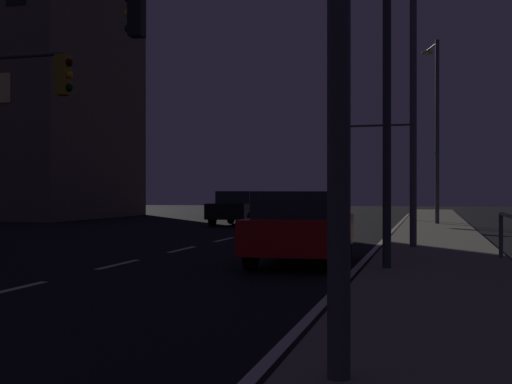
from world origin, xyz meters
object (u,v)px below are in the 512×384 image
street_lamp_across_street (435,115)px  street_lamp_corner (426,59)px  car (301,226)px  traffic_light_near_left (375,149)px  car_oncoming (239,207)px  traffic_light_far_right (270,52)px

street_lamp_across_street → street_lamp_corner: bearing=-91.4°
car → traffic_light_near_left: (0.04, 20.50, 2.83)m
traffic_light_near_left → street_lamp_corner: street_lamp_corner is taller
traffic_light_near_left → street_lamp_corner: size_ratio=0.62×
car_oncoming → traffic_light_near_left: size_ratio=0.90×
car_oncoming → traffic_light_far_right: size_ratio=0.77×
car_oncoming → traffic_light_far_right: traffic_light_far_right is taller
car_oncoming → street_lamp_across_street: size_ratio=0.55×
traffic_light_near_left → car_oncoming: bearing=-148.2°
car → street_lamp_across_street: 18.22m
car → traffic_light_near_left: size_ratio=0.89×
car_oncoming → street_lamp_corner: (8.55, -13.42, 4.10)m
traffic_light_near_left → traffic_light_far_right: 22.30m
car → street_lamp_corner: bearing=52.3°
car_oncoming → traffic_light_near_left: 7.61m
traffic_light_near_left → traffic_light_far_right: size_ratio=0.86×
car_oncoming → traffic_light_near_left: bearing=31.8°
traffic_light_near_left → street_lamp_across_street: (2.89, -3.00, 1.31)m
car_oncoming → street_lamp_corner: 16.43m
car → street_lamp_corner: street_lamp_corner is taller
traffic_light_near_left → street_lamp_across_street: 4.36m
traffic_light_far_right → street_lamp_across_street: 19.58m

